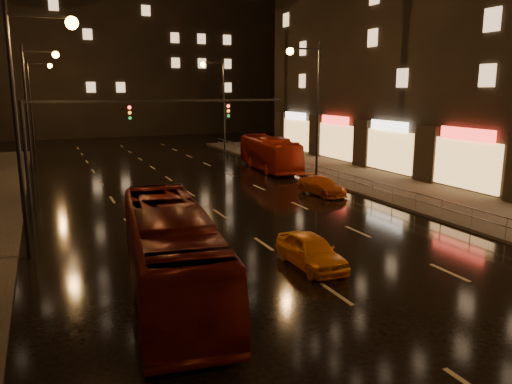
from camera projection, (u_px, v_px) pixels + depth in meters
ground at (199, 199)px, 31.24m from camera, size 140.00×140.00×0.00m
sidewalk_right at (424, 196)px, 31.93m from camera, size 7.00×70.00×0.15m
building_distant at (122, 14)px, 75.93m from camera, size 44.00×16.00×36.00m
traffic_signal at (111, 126)px, 28.33m from camera, size 15.31×0.32×6.20m
railing_right at (354, 179)px, 33.19m from camera, size 0.05×56.00×1.00m
bus_red at (170, 252)px, 16.52m from camera, size 3.80×11.00×3.00m
bus_curb at (269, 153)px, 42.51m from camera, size 3.38×10.27×2.81m
taxi_near at (311, 251)px, 19.29m from camera, size 1.55×3.81×1.30m
taxi_far at (322, 186)px, 32.55m from camera, size 2.05×4.16×1.16m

